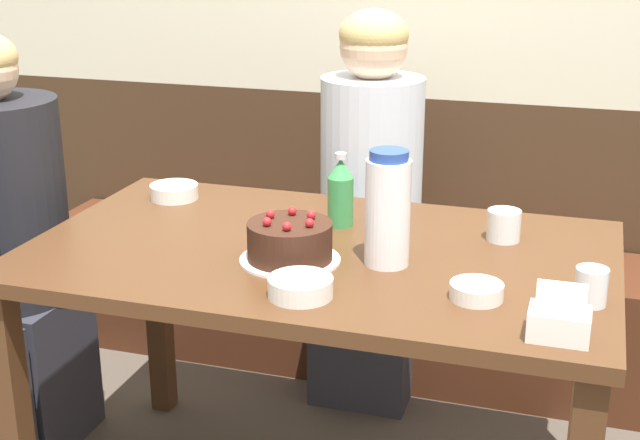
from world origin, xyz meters
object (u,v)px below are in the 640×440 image
at_px(bench_seat, 395,308).
at_px(bowl_soup_white, 300,287).
at_px(bowl_rice_small, 174,192).
at_px(glass_tumbler_short, 591,286).
at_px(napkin_holder, 559,319).
at_px(person_grey_tee, 6,256).
at_px(birthday_cake, 290,242).
at_px(bowl_side_dish, 476,291).
at_px(person_teal_shirt, 370,221).
at_px(glass_water_tall, 504,225).
at_px(soju_bottle, 339,191).
at_px(water_pitcher, 388,209).

bearing_deg(bench_seat, bowl_soup_white, -87.61).
xyz_separation_m(bowl_rice_small, glass_tumbler_short, (1.09, -0.39, 0.02)).
relative_size(napkin_holder, glass_tumbler_short, 1.46).
bearing_deg(person_grey_tee, bench_seat, 38.80).
relative_size(napkin_holder, bowl_soup_white, 0.83).
bearing_deg(glass_tumbler_short, birthday_cake, 176.16).
bearing_deg(bench_seat, glass_tumbler_short, -58.26).
xyz_separation_m(bowl_rice_small, bowl_side_dish, (0.87, -0.43, -0.00)).
distance_m(person_teal_shirt, person_grey_tee, 1.05).
relative_size(bench_seat, birthday_cake, 11.03).
xyz_separation_m(bench_seat, glass_water_tall, (0.40, -0.65, 0.55)).
bearing_deg(person_grey_tee, glass_tumbler_short, -8.38).
height_order(bowl_soup_white, bowl_rice_small, same).
relative_size(bench_seat, bowl_soup_white, 18.71).
bearing_deg(birthday_cake, person_teal_shirt, 90.70).
xyz_separation_m(soju_bottle, glass_tumbler_short, (0.61, -0.31, -0.05)).
bearing_deg(napkin_holder, bowl_side_dish, 141.80).
relative_size(birthday_cake, bowl_soup_white, 1.70).
xyz_separation_m(birthday_cake, bowl_side_dish, (0.42, -0.08, -0.03)).
height_order(bowl_rice_small, person_grey_tee, person_grey_tee).
height_order(soju_bottle, glass_water_tall, soju_bottle).
distance_m(napkin_holder, glass_tumbler_short, 0.18).
relative_size(bench_seat, napkin_holder, 22.50).
bearing_deg(bowl_side_dish, water_pitcher, 148.49).
relative_size(water_pitcher, bowl_soup_white, 1.94).
relative_size(birthday_cake, bowl_rice_small, 1.73).
xyz_separation_m(water_pitcher, glass_water_tall, (0.23, 0.23, -0.09)).
bearing_deg(soju_bottle, bench_seat, 89.62).
height_order(napkin_holder, glass_water_tall, napkin_holder).
bearing_deg(bowl_rice_small, glass_water_tall, -4.14).
bearing_deg(soju_bottle, napkin_holder, -41.01).
xyz_separation_m(soju_bottle, person_teal_shirt, (-0.04, 0.49, -0.24)).
distance_m(soju_bottle, person_teal_shirt, 0.55).
height_order(napkin_holder, glass_tumbler_short, napkin_holder).
distance_m(bowl_rice_small, glass_tumbler_short, 1.16).
bearing_deg(glass_tumbler_short, bowl_rice_small, 160.50).
height_order(water_pitcher, bowl_rice_small, water_pitcher).
bearing_deg(bowl_soup_white, napkin_holder, -4.29).
height_order(bench_seat, bowl_soup_white, bowl_soup_white).
distance_m(napkin_holder, glass_water_tall, 0.52).
xyz_separation_m(bench_seat, bowl_rice_small, (-0.49, -0.59, 0.53)).
xyz_separation_m(bowl_side_dish, glass_water_tall, (0.01, 0.36, 0.02)).
height_order(napkin_holder, bowl_soup_white, napkin_holder).
bearing_deg(bowl_rice_small, napkin_holder, -28.21).
distance_m(bench_seat, bowl_side_dish, 1.21).
height_order(napkin_holder, bowl_rice_small, napkin_holder).
bearing_deg(bowl_soup_white, soju_bottle, 96.48).
xyz_separation_m(bench_seat, person_teal_shirt, (-0.05, -0.17, 0.36)).
bearing_deg(bowl_soup_white, bowl_side_dish, 15.29).
relative_size(napkin_holder, bowl_rice_small, 0.85).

